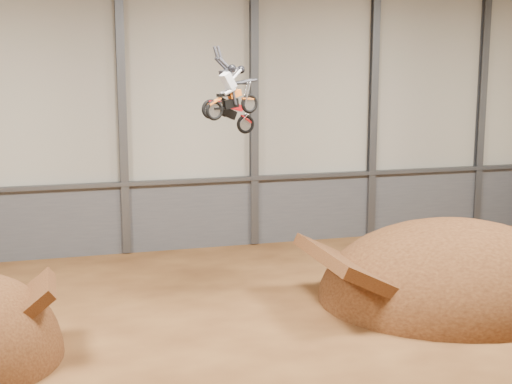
# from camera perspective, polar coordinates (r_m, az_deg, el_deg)

# --- Properties ---
(floor) EXTENTS (40.00, 40.00, 0.00)m
(floor) POSITION_cam_1_polar(r_m,az_deg,el_deg) (23.41, 2.04, -13.40)
(floor) COLOR #542F16
(floor) RESTS_ON ground
(back_wall) EXTENTS (40.00, 0.10, 14.00)m
(back_wall) POSITION_cam_1_polar(r_m,az_deg,el_deg) (36.09, -5.38, 6.37)
(back_wall) COLOR #B5B0A0
(back_wall) RESTS_ON ground
(lower_band_back) EXTENTS (39.80, 0.18, 3.50)m
(lower_band_back) POSITION_cam_1_polar(r_m,az_deg,el_deg) (36.71, -5.22, -1.85)
(lower_band_back) COLOR #52545A
(lower_band_back) RESTS_ON ground
(steel_rail) EXTENTS (39.80, 0.35, 0.20)m
(steel_rail) POSITION_cam_1_polar(r_m,az_deg,el_deg) (36.24, -5.22, 0.89)
(steel_rail) COLOR #47494F
(steel_rail) RESTS_ON lower_band_back
(steel_column_2) EXTENTS (0.40, 0.36, 13.90)m
(steel_column_2) POSITION_cam_1_polar(r_m,az_deg,el_deg) (35.42, -10.65, 6.17)
(steel_column_2) COLOR #47494F
(steel_column_2) RESTS_ON ground
(steel_column_3) EXTENTS (0.40, 0.36, 13.90)m
(steel_column_3) POSITION_cam_1_polar(r_m,az_deg,el_deg) (36.67, -0.17, 6.47)
(steel_column_3) COLOR #47494F
(steel_column_3) RESTS_ON ground
(steel_column_4) EXTENTS (0.40, 0.36, 13.90)m
(steel_column_4) POSITION_cam_1_polar(r_m,az_deg,el_deg) (39.03, 9.35, 6.56)
(steel_column_4) COLOR #47494F
(steel_column_4) RESTS_ON ground
(steel_column_5) EXTENTS (0.40, 0.36, 13.90)m
(steel_column_5) POSITION_cam_1_polar(r_m,az_deg,el_deg) (42.32, 17.58, 6.49)
(steel_column_5) COLOR #47494F
(steel_column_5) RESTS_ON ground
(landing_ramp) EXTENTS (11.04, 9.77, 6.37)m
(landing_ramp) POSITION_cam_1_polar(r_m,az_deg,el_deg) (30.43, 15.38, -8.13)
(landing_ramp) COLOR #3F200F
(landing_ramp) RESTS_ON ground
(fmx_rider_a) EXTENTS (2.59, 1.62, 2.27)m
(fmx_rider_a) POSITION_cam_1_polar(r_m,az_deg,el_deg) (25.74, -1.84, 8.27)
(fmx_rider_a) COLOR orange
(fmx_rider_b) EXTENTS (3.83, 1.60, 3.51)m
(fmx_rider_b) POSITION_cam_1_polar(r_m,az_deg,el_deg) (26.35, -2.51, 8.09)
(fmx_rider_b) COLOR red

